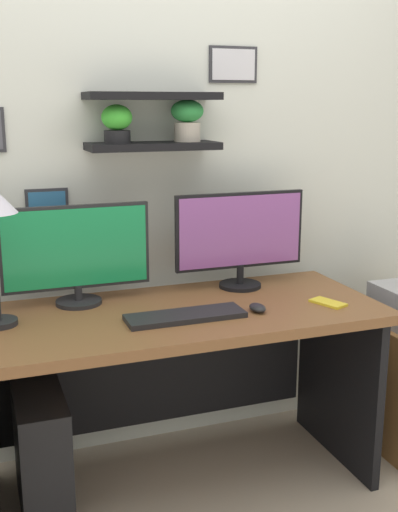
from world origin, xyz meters
name	(u,v)px	position (x,y,z in m)	size (l,w,h in m)	color
ground_plane	(180,484)	(0.00, 0.00, 0.00)	(8.00, 8.00, 0.00)	tan
back_wall_assembly	(145,144)	(0.00, 0.44, 1.35)	(4.40, 0.24, 2.70)	silver
desk	(175,357)	(0.00, 0.05, 0.54)	(1.57, 0.68, 0.75)	brown
monitor_left	(76,253)	(-0.35, 0.22, 0.96)	(0.58, 0.18, 0.39)	black
monitor_right	(240,236)	(0.35, 0.22, 0.97)	(0.57, 0.18, 0.41)	black
keyboard	(185,316)	(-0.01, -0.10, 0.76)	(0.44, 0.14, 0.02)	black
computer_mouse	(257,308)	(0.27, -0.12, 0.77)	(0.06, 0.09, 0.03)	black
cell_phone	(328,303)	(0.58, -0.13, 0.76)	(0.07, 0.14, 0.01)	yellow
computer_tower_left	(42,454)	(-0.54, 0.02, 0.24)	(0.18, 0.40, 0.47)	black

